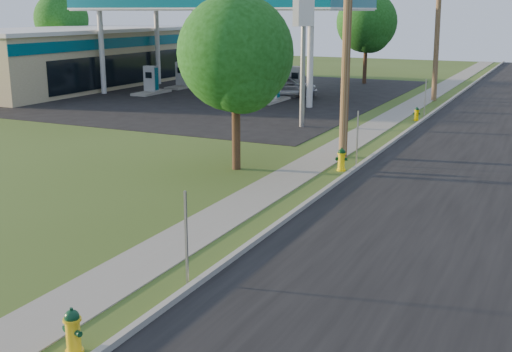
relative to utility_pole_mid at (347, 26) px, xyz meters
The scene contains 23 objects.
road 9.97m from the utility_pole_mid, 53.92° to the right, with size 8.00×120.00×0.02m, color black.
curb 8.60m from the utility_pole_mid, 81.07° to the right, with size 0.15×120.00×0.15m, color #99978C.
sidewalk 8.59m from the utility_pole_mid, 95.31° to the right, with size 1.50×120.00×0.03m, color gray.
forecourt 22.06m from the utility_pole_mid, 135.75° to the left, with size 26.00×28.00×0.02m, color black.
utility_pole_mid is the anchor object (origin of this frame).
utility_pole_far 18.00m from the utility_pole_mid, 90.00° to the left, with size 1.40×0.32×9.50m.
sign_post_near 13.42m from the utility_pole_mid, 86.20° to the right, with size 0.05×0.04×2.00m, color gray.
sign_post_mid 4.17m from the utility_pole_mid, 49.64° to the right, with size 0.05×0.04×2.00m, color gray.
sign_post_far 11.91m from the utility_pole_mid, 85.66° to the left, with size 0.05×0.04×2.00m, color gray.
gas_canopy 20.14m from the utility_pole_mid, 131.78° to the left, with size 18.18×9.18×6.40m.
fuel_pump_nw 22.52m from the utility_pole_mid, 144.01° to the left, with size 1.20×3.20×1.90m.
fuel_pump_ne 16.31m from the utility_pole_mid, 124.40° to the left, with size 1.20×3.20×1.90m.
fuel_pump_sw 25.05m from the utility_pole_mid, 136.48° to the left, with size 1.20×3.20×1.90m.
fuel_pump_se 19.65m from the utility_pole_mid, 117.63° to the left, with size 1.20×3.20×1.90m.
convenience_store 30.48m from the utility_pole_mid, 150.38° to the left, with size 10.40×22.40×4.25m.
price_pylon 6.76m from the utility_pole_mid, 125.34° to the left, with size 0.34×2.04×6.85m.
tree_verge 4.61m from the utility_pole_mid, 127.42° to the right, with size 4.03×4.03×6.10m.
tree_lot 26.29m from the utility_pole_mid, 104.45° to the left, with size 4.60×4.60×6.97m.
tree_back 39.83m from the utility_pole_mid, 146.80° to the left, with size 4.73×4.73×7.17m.
hydrant_near 16.66m from the utility_pole_mid, 87.71° to the right, with size 0.43×0.38×0.82m.
hydrant_mid 5.05m from the utility_pole_mid, 73.17° to the right, with size 0.43×0.39×0.83m.
hydrant_far 10.91m from the utility_pole_mid, 85.78° to the left, with size 0.36×0.32×0.71m.
car_silver 18.67m from the utility_pole_mid, 120.26° to the left, with size 1.70×4.23×1.44m, color #A4A7AC.
Camera 1 is at (6.88, -6.30, 5.49)m, focal length 45.00 mm.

